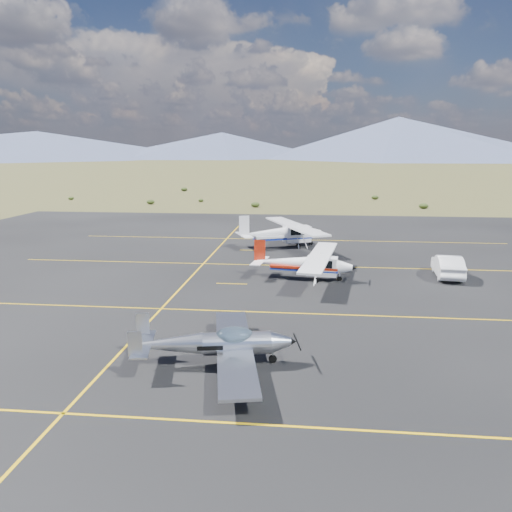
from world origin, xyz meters
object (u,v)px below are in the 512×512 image
(aircraft_cessna, at_px, (304,263))
(sedan, at_px, (448,266))
(aircraft_plain, at_px, (283,233))
(aircraft_low_wing, at_px, (218,344))

(aircraft_cessna, height_order, sedan, aircraft_cessna)
(aircraft_cessna, bearing_deg, sedan, 17.99)
(aircraft_cessna, height_order, aircraft_plain, aircraft_plain)
(aircraft_low_wing, xyz_separation_m, aircraft_cessna, (3.25, 13.96, 0.21))
(aircraft_low_wing, relative_size, aircraft_cessna, 0.88)
(aircraft_low_wing, distance_m, aircraft_cessna, 14.33)
(aircraft_low_wing, xyz_separation_m, sedan, (12.88, 15.61, -0.15))
(sedan, bearing_deg, aircraft_cessna, 15.15)
(sedan, bearing_deg, aircraft_plain, -33.70)
(aircraft_low_wing, relative_size, aircraft_plain, 0.79)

